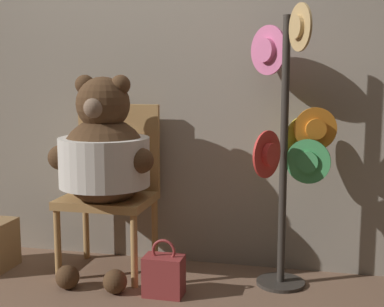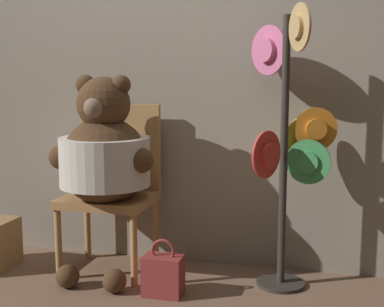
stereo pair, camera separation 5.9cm
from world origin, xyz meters
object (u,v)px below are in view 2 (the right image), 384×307
Objects in this scene: teddy_bear at (104,156)px; handbag_on_ground at (163,275)px; chair at (113,181)px; hat_display_rack at (288,137)px.

handbag_on_ground is (0.42, -0.19, -0.62)m from teddy_bear.
chair is 0.71m from handbag_on_ground.
handbag_on_ground is at bearing -154.81° from hat_display_rack.
hat_display_rack is (1.06, 0.11, 0.13)m from teddy_bear.
chair is 0.65× the size of hat_display_rack.
teddy_bear is at bearing 155.19° from handbag_on_ground.
chair is at bearing 177.12° from hat_display_rack.
teddy_bear reaches higher than handbag_on_ground.
hat_display_rack is (1.07, -0.05, 0.32)m from chair.
teddy_bear is 3.76× the size of handbag_on_ground.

